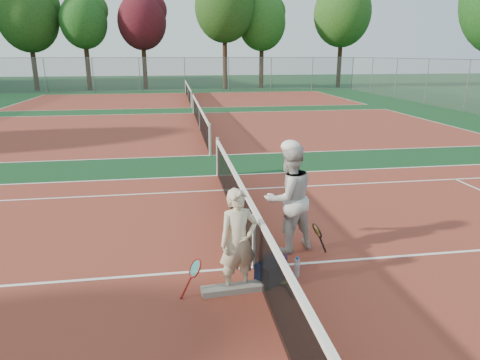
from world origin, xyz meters
name	(u,v)px	position (x,y,z in m)	size (l,w,h in m)	color
ground	(254,267)	(0.00, 0.00, 0.00)	(130.00, 130.00, 0.00)	#0E3619
court_main	(254,267)	(0.00, 0.00, 0.00)	(23.77, 10.97, 0.01)	maroon
court_far_a	(200,129)	(0.00, 13.50, 0.00)	(23.77, 10.97, 0.01)	maroon
court_far_b	(188,99)	(0.00, 27.00, 0.00)	(23.77, 10.97, 0.01)	maroon
net_main	(254,238)	(0.00, 0.00, 0.51)	(0.10, 10.98, 1.02)	black
net_far_a	(200,118)	(0.00, 13.50, 0.51)	(0.10, 10.98, 1.02)	black
net_far_b	(188,92)	(0.00, 27.00, 0.51)	(0.10, 10.98, 1.02)	black
fence_back	(185,75)	(0.00, 34.00, 1.50)	(32.00, 0.06, 3.00)	slate
player_a	(238,242)	(-0.35, -0.65, 0.77)	(0.56, 0.37, 1.54)	beige
player_b	(289,198)	(0.71, 0.59, 0.94)	(0.92, 0.71, 1.89)	silver
racket_red	(195,278)	(-0.97, -0.66, 0.27)	(0.33, 0.27, 0.53)	maroon
racket_black_held	(317,239)	(1.15, 0.31, 0.28)	(0.27, 0.27, 0.56)	black
racket_spare	(283,281)	(0.35, -0.52, 0.02)	(0.60, 0.27, 0.04)	black
sports_bag_navy	(270,272)	(0.16, -0.49, 0.16)	(0.42, 0.29, 0.33)	black
sports_bag_purple	(275,265)	(0.29, -0.22, 0.14)	(0.35, 0.24, 0.28)	#26102D
net_cover_canvas	(232,289)	(-0.44, -0.67, 0.05)	(0.90, 0.21, 0.09)	slate
water_bottle	(297,268)	(0.60, -0.40, 0.15)	(0.09, 0.09, 0.30)	#C4E1F8
tree_back_0	(28,18)	(-13.81, 37.59, 6.42)	(5.30, 5.30, 9.49)	#382314
tree_back_1	(84,22)	(-8.93, 37.16, 6.11)	(4.23, 4.23, 8.59)	#382314
tree_back_maroon	(142,22)	(-3.74, 37.80, 6.22)	(4.55, 4.55, 8.87)	#382314
tree_back_3	(224,8)	(3.98, 36.51, 7.46)	(5.56, 5.56, 10.68)	#382314
tree_back_4	(262,23)	(7.81, 37.63, 6.19)	(4.63, 4.63, 8.89)	#382314
tree_back_5	(342,14)	(15.86, 37.17, 7.15)	(5.64, 5.64, 10.41)	#382314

